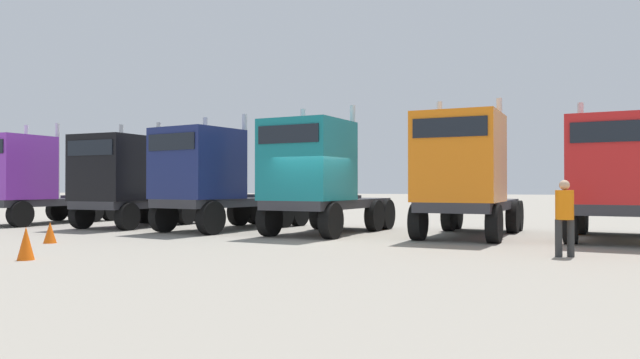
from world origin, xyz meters
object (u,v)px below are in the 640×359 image
semi_truck_black (125,180)px  semi_truck_red (615,177)px  semi_truck_orange (464,174)px  semi_truck_purple (26,179)px  semi_truck_teal (316,175)px  traffic_cone_near (26,243)px  traffic_cone_mid (50,233)px  semi_truck_navy (212,178)px  visitor_in_hivis (565,212)px

semi_truck_black → semi_truck_red: size_ratio=0.95×
semi_truck_black → semi_truck_orange: bearing=92.6°
semi_truck_purple → semi_truck_red: (22.05, 0.03, -0.04)m
semi_truck_teal → traffic_cone_near: 9.22m
semi_truck_red → traffic_cone_mid: semi_truck_red is taller
semi_truck_black → semi_truck_red: (17.11, -0.03, 0.01)m
semi_truck_black → semi_truck_navy: (4.07, -0.36, 0.04)m
semi_truck_purple → traffic_cone_near: (9.46, -8.92, -1.54)m
semi_truck_teal → semi_truck_orange: 4.72m
semi_truck_orange → visitor_in_hivis: (2.71, -4.08, -0.98)m
visitor_in_hivis → semi_truck_navy: bearing=-131.4°
semi_truck_black → visitor_in_hivis: bearing=78.1°
semi_truck_navy → traffic_cone_mid: bearing=-8.0°
semi_truck_black → traffic_cone_near: (4.52, -8.99, -1.49)m
semi_truck_purple → semi_truck_teal: bearing=92.3°
semi_truck_purple → semi_truck_navy: size_ratio=0.91×
semi_truck_orange → traffic_cone_near: size_ratio=8.95×
semi_truck_orange → semi_truck_red: size_ratio=1.04×
semi_truck_teal → traffic_cone_mid: 8.16m
semi_truck_orange → traffic_cone_near: bearing=-38.5°
semi_truck_teal → semi_truck_black: bearing=-87.4°
semi_truck_red → semi_truck_purple: bearing=-82.5°
semi_truck_black → traffic_cone_near: bearing=30.3°
semi_truck_navy → semi_truck_red: 13.04m
semi_truck_teal → traffic_cone_mid: (-6.09, -5.17, -1.66)m
semi_truck_purple → semi_truck_teal: size_ratio=1.01×
semi_truck_purple → semi_truck_navy: 9.02m
visitor_in_hivis → traffic_cone_mid: bearing=-106.0°
semi_truck_orange → traffic_cone_near: 12.21m
semi_truck_orange → semi_truck_navy: bearing=-84.0°
semi_truck_black → traffic_cone_near: 10.17m
semi_truck_red → semi_truck_black: bearing=-82.7°
semi_truck_orange → semi_truck_red: (4.24, 0.20, -0.13)m
semi_truck_black → semi_truck_orange: size_ratio=0.91×
semi_truck_purple → traffic_cone_mid: semi_truck_purple is taller
semi_truck_teal → traffic_cone_near: semi_truck_teal is taller
semi_truck_purple → traffic_cone_mid: (7.02, -5.77, -1.61)m
semi_truck_teal → semi_truck_orange: size_ratio=0.94×
visitor_in_hivis → semi_truck_red: bearing=137.9°
traffic_cone_near → traffic_cone_mid: size_ratio=1.22×
semi_truck_navy → traffic_cone_near: semi_truck_navy is taller
semi_truck_teal → visitor_in_hivis: size_ratio=3.51×
semi_truck_navy → semi_truck_teal: 4.11m
semi_truck_teal → traffic_cone_mid: semi_truck_teal is taller
semi_truck_purple → visitor_in_hivis: (20.53, -4.25, -0.89)m
semi_truck_black → traffic_cone_mid: (2.08, -5.84, -1.55)m
semi_truck_black → semi_truck_red: bearing=93.5°
semi_truck_navy → semi_truck_red: semi_truck_navy is taller
semi_truck_purple → semi_truck_navy: (9.02, -0.30, -0.02)m
semi_truck_red → traffic_cone_mid: (-15.03, -5.81, -1.56)m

